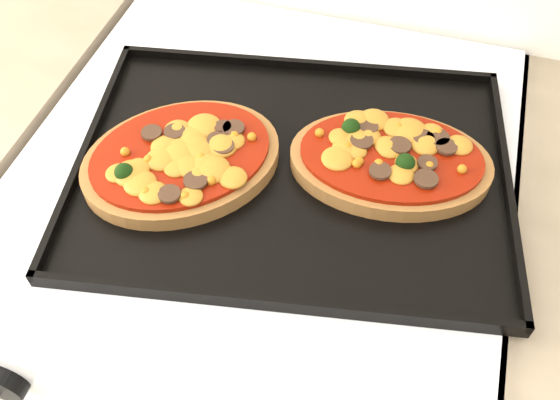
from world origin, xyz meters
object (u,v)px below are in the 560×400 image
(pizza_right, at_px, (391,159))
(baking_tray, at_px, (292,167))
(stove, at_px, (272,326))
(pizza_left, at_px, (181,157))

(pizza_right, bearing_deg, baking_tray, -164.46)
(stove, height_order, pizza_right, pizza_right)
(baking_tray, xyz_separation_m, pizza_left, (-0.12, -0.04, 0.02))
(baking_tray, height_order, pizza_left, pizza_left)
(stove, height_order, pizza_left, pizza_left)
(stove, relative_size, pizza_left, 3.90)
(pizza_left, bearing_deg, pizza_right, 15.70)
(baking_tray, distance_m, pizza_right, 0.11)
(stove, xyz_separation_m, baking_tray, (0.04, -0.02, 0.47))
(stove, relative_size, pizza_right, 3.90)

